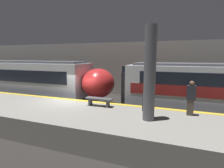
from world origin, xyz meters
TOP-DOWN VIEW (x-y plane):
  - ground_plane at (0.00, 0.00)m, footprint 120.00×120.00m
  - platform at (0.00, -1.95)m, footprint 40.00×3.89m
  - station_rear_barrier at (0.00, 7.08)m, footprint 50.00×0.15m
  - support_pillar_near at (5.14, -1.99)m, footprint 0.49×0.49m
  - train_modern at (-7.98, 2.56)m, footprint 19.05×2.91m
  - person_waiting at (6.84, -0.74)m, footprint 0.38×0.24m
  - platform_bench at (2.29, -0.84)m, footprint 1.50×0.40m
  - trash_bin at (4.87, -0.81)m, footprint 0.44×0.44m

SIDE VIEW (x-z plane):
  - ground_plane at x=0.00m, z-range 0.00..0.00m
  - platform at x=0.00m, z-range 0.00..1.10m
  - platform_bench at x=2.29m, z-range 1.21..1.66m
  - trash_bin at x=4.87m, z-range 1.10..1.95m
  - train_modern at x=-7.98m, z-range 0.04..3.43m
  - person_waiting at x=6.84m, z-range 1.14..2.74m
  - station_rear_barrier at x=0.00m, z-range 0.00..5.11m
  - support_pillar_near at x=5.14m, z-range 1.10..5.04m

